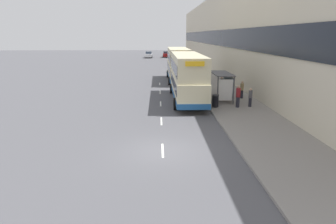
{
  "coord_description": "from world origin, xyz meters",
  "views": [
    {
      "loc": [
        -0.22,
        -14.89,
        5.97
      ],
      "look_at": [
        0.79,
        15.09,
        -1.75
      ],
      "focal_mm": 32.0,
      "sensor_mm": 36.0,
      "label": 1
    }
  ],
  "objects_px": {
    "bus_shelter": "(224,82)",
    "pedestrian_2": "(221,85)",
    "pedestrian_3": "(242,90)",
    "litter_bin": "(215,101)",
    "car_0": "(166,54)",
    "double_decker_bus_near": "(187,77)",
    "double_decker_bus_ahead": "(178,64)",
    "pedestrian_1": "(238,96)",
    "car_1": "(149,55)",
    "pedestrian_at_shelter": "(250,97)"
  },
  "relations": [
    {
      "from": "bus_shelter",
      "to": "pedestrian_2",
      "type": "height_order",
      "value": "bus_shelter"
    },
    {
      "from": "pedestrian_2",
      "to": "pedestrian_3",
      "type": "xyz_separation_m",
      "value": [
        1.48,
        -2.35,
        -0.06
      ]
    },
    {
      "from": "bus_shelter",
      "to": "pedestrian_2",
      "type": "distance_m",
      "value": 3.35
    },
    {
      "from": "bus_shelter",
      "to": "litter_bin",
      "type": "relative_size",
      "value": 4.0
    },
    {
      "from": "bus_shelter",
      "to": "car_0",
      "type": "relative_size",
      "value": 0.95
    },
    {
      "from": "double_decker_bus_near",
      "to": "car_0",
      "type": "height_order",
      "value": "double_decker_bus_near"
    },
    {
      "from": "double_decker_bus_ahead",
      "to": "pedestrian_1",
      "type": "relative_size",
      "value": 5.68
    },
    {
      "from": "double_decker_bus_near",
      "to": "car_0",
      "type": "xyz_separation_m",
      "value": [
        -0.3,
        56.47,
        -1.44
      ]
    },
    {
      "from": "double_decker_bus_ahead",
      "to": "car_0",
      "type": "height_order",
      "value": "double_decker_bus_ahead"
    },
    {
      "from": "double_decker_bus_ahead",
      "to": "pedestrian_3",
      "type": "distance_m",
      "value": 13.29
    },
    {
      "from": "car_1",
      "to": "car_0",
      "type": "bearing_deg",
      "value": -160.24
    },
    {
      "from": "car_1",
      "to": "litter_bin",
      "type": "height_order",
      "value": "car_1"
    },
    {
      "from": "car_0",
      "to": "car_1",
      "type": "height_order",
      "value": "car_0"
    },
    {
      "from": "double_decker_bus_ahead",
      "to": "car_0",
      "type": "bearing_deg",
      "value": 90.41
    },
    {
      "from": "car_0",
      "to": "pedestrian_2",
      "type": "xyz_separation_m",
      "value": [
        4.07,
        -53.78,
        0.2
      ]
    },
    {
      "from": "pedestrian_2",
      "to": "litter_bin",
      "type": "bearing_deg",
      "value": -106.22
    },
    {
      "from": "car_1",
      "to": "pedestrian_1",
      "type": "bearing_deg",
      "value": 98.89
    },
    {
      "from": "double_decker_bus_near",
      "to": "pedestrian_2",
      "type": "xyz_separation_m",
      "value": [
        3.77,
        2.7,
        -1.24
      ]
    },
    {
      "from": "double_decker_bus_ahead",
      "to": "pedestrian_3",
      "type": "relative_size",
      "value": 6.37
    },
    {
      "from": "double_decker_bus_near",
      "to": "litter_bin",
      "type": "height_order",
      "value": "double_decker_bus_near"
    },
    {
      "from": "bus_shelter",
      "to": "double_decker_bus_ahead",
      "type": "height_order",
      "value": "double_decker_bus_ahead"
    },
    {
      "from": "car_1",
      "to": "pedestrian_1",
      "type": "relative_size",
      "value": 2.22
    },
    {
      "from": "double_decker_bus_near",
      "to": "litter_bin",
      "type": "bearing_deg",
      "value": -56.4
    },
    {
      "from": "pedestrian_3",
      "to": "car_1",
      "type": "bearing_deg",
      "value": 100.82
    },
    {
      "from": "pedestrian_1",
      "to": "litter_bin",
      "type": "height_order",
      "value": "pedestrian_1"
    },
    {
      "from": "pedestrian_1",
      "to": "pedestrian_at_shelter",
      "type": "bearing_deg",
      "value": 9.33
    },
    {
      "from": "double_decker_bus_ahead",
      "to": "car_1",
      "type": "distance_m",
      "value": 42.58
    },
    {
      "from": "bus_shelter",
      "to": "pedestrian_3",
      "type": "distance_m",
      "value": 2.31
    },
    {
      "from": "car_1",
      "to": "litter_bin",
      "type": "bearing_deg",
      "value": 97.12
    },
    {
      "from": "car_0",
      "to": "pedestrian_at_shelter",
      "type": "relative_size",
      "value": 2.81
    },
    {
      "from": "pedestrian_at_shelter",
      "to": "pedestrian_2",
      "type": "relative_size",
      "value": 0.89
    },
    {
      "from": "double_decker_bus_near",
      "to": "double_decker_bus_ahead",
      "type": "height_order",
      "value": "same"
    },
    {
      "from": "double_decker_bus_near",
      "to": "pedestrian_at_shelter",
      "type": "bearing_deg",
      "value": -31.65
    },
    {
      "from": "pedestrian_2",
      "to": "litter_bin",
      "type": "height_order",
      "value": "pedestrian_2"
    },
    {
      "from": "pedestrian_2",
      "to": "pedestrian_1",
      "type": "bearing_deg",
      "value": -88.54
    },
    {
      "from": "pedestrian_at_shelter",
      "to": "pedestrian_2",
      "type": "height_order",
      "value": "pedestrian_2"
    },
    {
      "from": "car_1",
      "to": "pedestrian_2",
      "type": "xyz_separation_m",
      "value": [
        8.92,
        -52.03,
        0.2
      ]
    },
    {
      "from": "double_decker_bus_ahead",
      "to": "pedestrian_2",
      "type": "relative_size",
      "value": 5.91
    },
    {
      "from": "double_decker_bus_near",
      "to": "pedestrian_at_shelter",
      "type": "relative_size",
      "value": 7.06
    },
    {
      "from": "car_0",
      "to": "pedestrian_3",
      "type": "xyz_separation_m",
      "value": [
        5.55,
        -56.13,
        0.14
      ]
    },
    {
      "from": "pedestrian_at_shelter",
      "to": "litter_bin",
      "type": "relative_size",
      "value": 1.5
    },
    {
      "from": "litter_bin",
      "to": "pedestrian_2",
      "type": "bearing_deg",
      "value": 73.78
    },
    {
      "from": "litter_bin",
      "to": "car_0",
      "type": "bearing_deg",
      "value": 92.28
    },
    {
      "from": "double_decker_bus_near",
      "to": "car_1",
      "type": "distance_m",
      "value": 54.99
    },
    {
      "from": "car_0",
      "to": "pedestrian_1",
      "type": "bearing_deg",
      "value": -85.96
    },
    {
      "from": "double_decker_bus_ahead",
      "to": "pedestrian_1",
      "type": "xyz_separation_m",
      "value": [
        3.91,
        -15.76,
        -1.2
      ]
    },
    {
      "from": "pedestrian_at_shelter",
      "to": "bus_shelter",
      "type": "bearing_deg",
      "value": 123.67
    },
    {
      "from": "double_decker_bus_ahead",
      "to": "pedestrian_3",
      "type": "xyz_separation_m",
      "value": [
        5.24,
        -12.14,
        -1.31
      ]
    },
    {
      "from": "pedestrian_3",
      "to": "double_decker_bus_ahead",
      "type": "bearing_deg",
      "value": 113.33
    },
    {
      "from": "pedestrian_2",
      "to": "litter_bin",
      "type": "relative_size",
      "value": 1.68
    }
  ]
}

